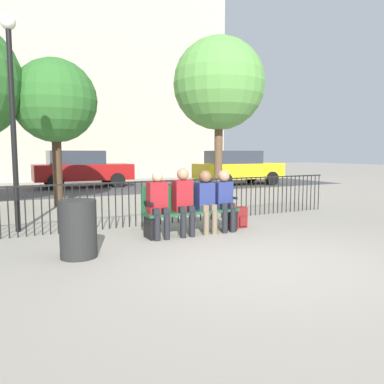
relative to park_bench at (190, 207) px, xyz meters
name	(u,v)px	position (x,y,z in m)	size (l,w,h in m)	color
ground_plane	(260,262)	(0.00, -2.17, -0.50)	(80.00, 80.00, 0.00)	gray
park_bench	(190,207)	(0.00, 0.00, 0.00)	(1.87, 0.45, 0.92)	#194728
seated_person_0	(158,201)	(-0.70, -0.13, 0.18)	(0.34, 0.39, 1.22)	black
seated_person_1	(184,198)	(-0.20, -0.13, 0.21)	(0.34, 0.39, 1.25)	black
seated_person_2	(206,198)	(0.27, -0.13, 0.19)	(0.34, 0.39, 1.20)	brown
seated_person_3	(224,196)	(0.69, -0.13, 0.19)	(0.34, 0.39, 1.20)	black
backpack	(240,218)	(1.15, 0.00, -0.29)	(0.24, 0.23, 0.43)	maroon
fence_railing	(167,198)	(-0.02, 1.09, 0.06)	(9.01, 0.03, 0.95)	black
tree_0	(219,84)	(2.63, 3.32, 3.03)	(2.68, 2.68, 4.88)	brown
tree_1	(55,101)	(-1.73, 4.98, 2.47)	(2.33, 2.33, 4.15)	#422D1E
lamp_post	(12,93)	(-2.93, 1.65, 2.16)	(0.28, 0.28, 4.08)	black
street_surface	(86,189)	(0.00, 9.83, -0.49)	(24.00, 6.00, 0.01)	#3D3D3F
parked_car_1	(237,167)	(6.85, 8.55, 0.35)	(4.20, 1.94, 1.62)	yellow
parked_car_2	(81,168)	(0.02, 10.74, 0.35)	(4.20, 1.94, 1.62)	maroon
building_facade	(53,17)	(0.00, 17.83, 8.95)	(20.00, 6.00, 18.89)	#B2A893
trash_bin	(78,229)	(-2.22, -0.74, -0.07)	(0.53, 0.53, 0.85)	black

